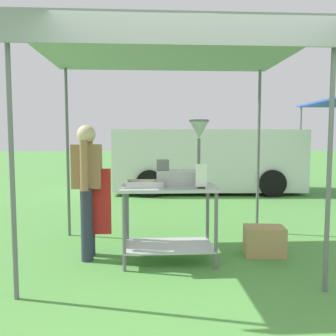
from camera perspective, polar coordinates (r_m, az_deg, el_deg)
ground_plane at (r=9.08m, az=-0.38°, el=-4.39°), size 70.00×70.00×0.00m
stall_canopy at (r=4.20m, az=0.08°, el=18.33°), size 3.06×2.28×2.52m
donut_cart at (r=4.06m, az=0.15°, el=-6.75°), size 1.11×0.66×0.90m
donut_tray at (r=3.96m, az=-3.77°, el=-2.81°), size 0.43×0.29×0.07m
donut_fryer at (r=4.09m, az=2.60°, el=0.65°), size 0.62×0.28×0.77m
menu_sign at (r=3.84m, az=5.52°, el=-1.62°), size 0.13×0.05×0.27m
vendor at (r=4.25m, az=-13.10°, el=-2.62°), size 0.45×0.53×1.61m
supply_crate at (r=4.54m, az=15.60°, el=-11.51°), size 0.52×0.37×0.36m
van_white at (r=9.62m, az=6.29°, el=1.36°), size 5.05×2.27×1.69m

